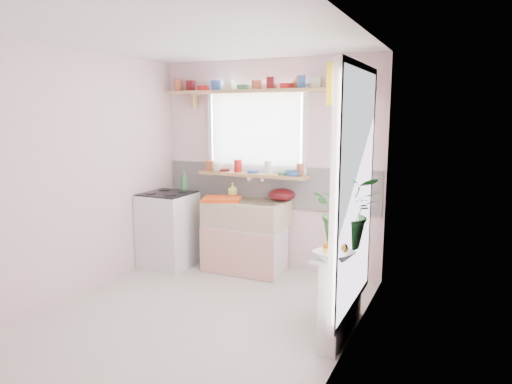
% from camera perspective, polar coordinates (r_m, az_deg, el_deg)
% --- Properties ---
extents(room, '(3.20, 3.20, 3.20)m').
position_cam_1_polar(room, '(4.58, 5.41, 3.55)').
color(room, beige).
rests_on(room, ground).
extents(sink_unit, '(0.95, 0.65, 1.11)m').
position_cam_1_polar(sink_unit, '(5.46, -1.24, -5.42)').
color(sink_unit, white).
rests_on(sink_unit, ground).
extents(cooker, '(0.58, 0.58, 0.93)m').
position_cam_1_polar(cooker, '(5.74, -10.90, -4.57)').
color(cooker, white).
rests_on(cooker, ground).
extents(radiator_ledge, '(0.22, 0.95, 0.78)m').
position_cam_1_polar(radiator_ledge, '(4.01, 10.67, -11.82)').
color(radiator_ledge, white).
rests_on(radiator_ledge, ground).
extents(windowsill, '(1.40, 0.22, 0.04)m').
position_cam_1_polar(windowsill, '(5.49, -0.40, 2.19)').
color(windowsill, tan).
rests_on(windowsill, room).
extents(pine_shelf, '(2.52, 0.24, 0.04)m').
position_cam_1_polar(pine_shelf, '(5.37, 1.01, 12.50)').
color(pine_shelf, tan).
rests_on(pine_shelf, room).
extents(shelf_crockery, '(2.47, 0.11, 0.12)m').
position_cam_1_polar(shelf_crockery, '(5.38, 1.02, 13.30)').
color(shelf_crockery, '#A55133').
rests_on(shelf_crockery, pine_shelf).
extents(sill_crockery, '(1.35, 0.11, 0.12)m').
position_cam_1_polar(sill_crockery, '(5.49, -0.57, 2.98)').
color(sill_crockery, '#A55133').
rests_on(sill_crockery, windowsill).
extents(dish_tray, '(0.51, 0.45, 0.04)m').
position_cam_1_polar(dish_tray, '(5.38, -4.30, -0.88)').
color(dish_tray, '#F24C15').
rests_on(dish_tray, sink_unit).
extents(colander, '(0.42, 0.42, 0.15)m').
position_cam_1_polar(colander, '(5.38, 3.24, -0.32)').
color(colander, '#4F0D12').
rests_on(colander, sink_unit).
extents(jade_plant, '(0.64, 0.59, 0.61)m').
position_cam_1_polar(jade_plant, '(3.80, 11.40, -2.33)').
color(jade_plant, '#286529').
rests_on(jade_plant, radiator_ledge).
extents(fruit_bowl, '(0.38, 0.38, 0.07)m').
position_cam_1_polar(fruit_bowl, '(3.50, 9.68, -7.86)').
color(fruit_bowl, silver).
rests_on(fruit_bowl, radiator_ledge).
extents(herb_pot, '(0.11, 0.09, 0.19)m').
position_cam_1_polar(herb_pot, '(3.49, 9.75, -6.90)').
color(herb_pot, '#29682D').
rests_on(herb_pot, radiator_ledge).
extents(soap_bottle_sink, '(0.09, 0.09, 0.18)m').
position_cam_1_polar(soap_bottle_sink, '(5.58, -2.94, 0.23)').
color(soap_bottle_sink, '#F2EE6B').
rests_on(soap_bottle_sink, sink_unit).
extents(sill_cup, '(0.16, 0.16, 0.10)m').
position_cam_1_polar(sill_cup, '(5.64, -4.87, 3.07)').
color(sill_cup, beige).
rests_on(sill_cup, windowsill).
extents(sill_bowl, '(0.20, 0.20, 0.06)m').
position_cam_1_polar(sill_bowl, '(5.22, 4.59, 2.31)').
color(sill_bowl, '#375CB5').
rests_on(sill_bowl, windowsill).
extents(shelf_vase, '(0.18, 0.18, 0.15)m').
position_cam_1_polar(shelf_vase, '(5.29, 5.19, 13.52)').
color(shelf_vase, '#9B502F').
rests_on(shelf_vase, pine_shelf).
extents(cooker_bottle, '(0.12, 0.12, 0.25)m').
position_cam_1_polar(cooker_bottle, '(5.74, -9.00, 1.42)').
color(cooker_bottle, '#3B7644').
rests_on(cooker_bottle, cooker).
extents(fruit, '(0.20, 0.14, 0.10)m').
position_cam_1_polar(fruit, '(3.49, 9.83, -6.91)').
color(fruit, orange).
rests_on(fruit, fruit_bowl).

